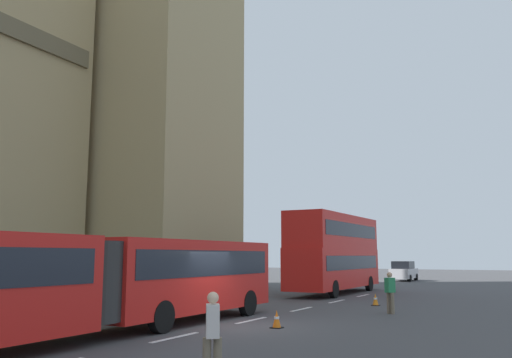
{
  "coord_description": "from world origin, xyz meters",
  "views": [
    {
      "loc": [
        -15.55,
        -9.55,
        2.36
      ],
      "look_at": [
        9.05,
        3.81,
        6.5
      ],
      "focal_mm": 36.49,
      "sensor_mm": 36.0,
      "label": 1
    }
  ],
  "objects_px": {
    "traffic_cone_west": "(277,319)",
    "traffic_cone_middle": "(375,300)",
    "double_decker_bus": "(335,250)",
    "articulated_bus": "(83,277)",
    "pedestrian_by_kerb": "(390,291)",
    "pedestrian_near_cones": "(212,334)",
    "sedan_lead": "(404,271)"
  },
  "relations": [
    {
      "from": "traffic_cone_west",
      "to": "pedestrian_by_kerb",
      "type": "bearing_deg",
      "value": -20.42
    },
    {
      "from": "double_decker_bus",
      "to": "traffic_cone_west",
      "type": "height_order",
      "value": "double_decker_bus"
    },
    {
      "from": "traffic_cone_middle",
      "to": "double_decker_bus",
      "type": "bearing_deg",
      "value": 33.26
    },
    {
      "from": "sedan_lead",
      "to": "articulated_bus",
      "type": "bearing_deg",
      "value": -179.91
    },
    {
      "from": "double_decker_bus",
      "to": "traffic_cone_middle",
      "type": "relative_size",
      "value": 18.72
    },
    {
      "from": "articulated_bus",
      "to": "pedestrian_near_cones",
      "type": "height_order",
      "value": "articulated_bus"
    },
    {
      "from": "sedan_lead",
      "to": "traffic_cone_west",
      "type": "relative_size",
      "value": 7.59
    },
    {
      "from": "traffic_cone_west",
      "to": "traffic_cone_middle",
      "type": "distance_m",
      "value": 9.3
    },
    {
      "from": "articulated_bus",
      "to": "traffic_cone_middle",
      "type": "distance_m",
      "value": 14.98
    },
    {
      "from": "pedestrian_near_cones",
      "to": "pedestrian_by_kerb",
      "type": "bearing_deg",
      "value": 0.46
    },
    {
      "from": "pedestrian_by_kerb",
      "to": "sedan_lead",
      "type": "bearing_deg",
      "value": 11.72
    },
    {
      "from": "traffic_cone_middle",
      "to": "pedestrian_by_kerb",
      "type": "height_order",
      "value": "pedestrian_by_kerb"
    },
    {
      "from": "traffic_cone_west",
      "to": "pedestrian_near_cones",
      "type": "height_order",
      "value": "pedestrian_near_cones"
    },
    {
      "from": "traffic_cone_west",
      "to": "double_decker_bus",
      "type": "bearing_deg",
      "value": 13.08
    },
    {
      "from": "articulated_bus",
      "to": "sedan_lead",
      "type": "relative_size",
      "value": 4.18
    },
    {
      "from": "pedestrian_near_cones",
      "to": "traffic_cone_middle",
      "type": "bearing_deg",
      "value": 5.64
    },
    {
      "from": "double_decker_bus",
      "to": "sedan_lead",
      "type": "height_order",
      "value": "double_decker_bus"
    },
    {
      "from": "sedan_lead",
      "to": "traffic_cone_middle",
      "type": "xyz_separation_m",
      "value": [
        -25.84,
        -4.49,
        -0.63
      ]
    },
    {
      "from": "double_decker_bus",
      "to": "pedestrian_near_cones",
      "type": "distance_m",
      "value": 24.33
    },
    {
      "from": "articulated_bus",
      "to": "pedestrian_by_kerb",
      "type": "height_order",
      "value": "articulated_bus"
    },
    {
      "from": "pedestrian_near_cones",
      "to": "sedan_lead",
      "type": "bearing_deg",
      "value": 8.2
    },
    {
      "from": "traffic_cone_west",
      "to": "sedan_lead",
      "type": "bearing_deg",
      "value": 6.15
    },
    {
      "from": "pedestrian_by_kerb",
      "to": "double_decker_bus",
      "type": "bearing_deg",
      "value": 30.87
    },
    {
      "from": "double_decker_bus",
      "to": "pedestrian_by_kerb",
      "type": "distance_m",
      "value": 11.77
    },
    {
      "from": "double_decker_bus",
      "to": "pedestrian_near_cones",
      "type": "xyz_separation_m",
      "value": [
        -23.49,
        -6.08,
        -1.8
      ]
    },
    {
      "from": "articulated_bus",
      "to": "traffic_cone_west",
      "type": "height_order",
      "value": "articulated_bus"
    },
    {
      "from": "double_decker_bus",
      "to": "pedestrian_near_cones",
      "type": "relative_size",
      "value": 6.42
    },
    {
      "from": "sedan_lead",
      "to": "pedestrian_by_kerb",
      "type": "distance_m",
      "value": 29.7
    },
    {
      "from": "sedan_lead",
      "to": "traffic_cone_west",
      "type": "distance_m",
      "value": 35.32
    },
    {
      "from": "double_decker_bus",
      "to": "traffic_cone_west",
      "type": "distance_m",
      "value": 16.62
    },
    {
      "from": "traffic_cone_west",
      "to": "traffic_cone_middle",
      "type": "height_order",
      "value": "same"
    },
    {
      "from": "articulated_bus",
      "to": "traffic_cone_middle",
      "type": "relative_size",
      "value": 31.72
    }
  ]
}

